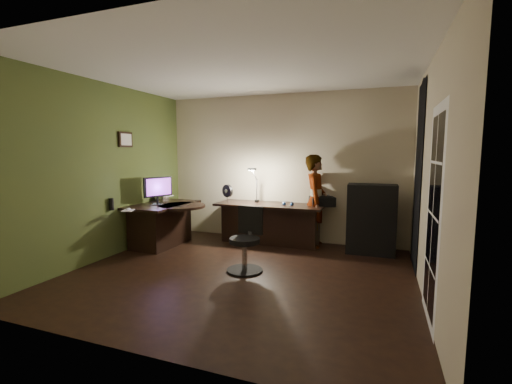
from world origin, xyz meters
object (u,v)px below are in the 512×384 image
(desk_left, at_px, (163,225))
(cabinet, at_px, (371,219))
(desk_right, at_px, (269,224))
(monitor, at_px, (157,195))
(office_chair, at_px, (245,240))
(person, at_px, (316,201))

(desk_left, height_order, cabinet, cabinet)
(desk_right, bearing_deg, monitor, -153.23)
(cabinet, relative_size, office_chair, 1.28)
(monitor, bearing_deg, cabinet, 36.09)
(office_chair, relative_size, person, 0.55)
(desk_left, height_order, person, person)
(cabinet, height_order, person, person)
(monitor, bearing_deg, person, 43.80)
(office_chair, bearing_deg, person, 70.95)
(person, bearing_deg, desk_left, 103.99)
(cabinet, distance_m, person, 0.98)
(desk_left, relative_size, office_chair, 1.45)
(office_chair, bearing_deg, monitor, 164.24)
(desk_right, bearing_deg, office_chair, -84.61)
(person, bearing_deg, monitor, 105.85)
(desk_left, xyz_separation_m, office_chair, (1.86, -0.75, 0.07))
(desk_left, distance_m, cabinet, 3.55)
(desk_right, height_order, person, person)
(desk_left, distance_m, office_chair, 2.00)
(monitor, bearing_deg, desk_right, 48.91)
(cabinet, bearing_deg, desk_right, 178.34)
(desk_left, height_order, monitor, monitor)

